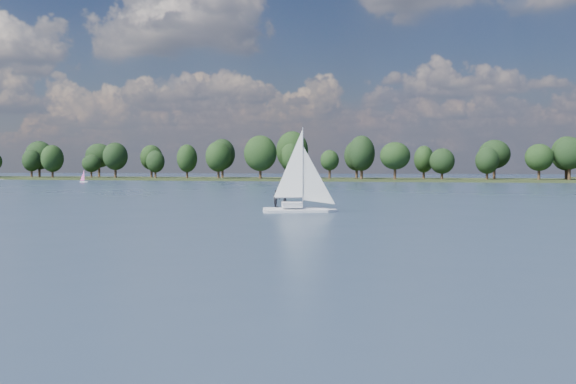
% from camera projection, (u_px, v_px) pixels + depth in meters
% --- Properties ---
extents(ground, '(700.00, 700.00, 0.00)m').
position_uv_depth(ground, '(430.00, 194.00, 114.21)').
color(ground, '#233342').
rests_on(ground, ground).
extents(far_shore, '(660.00, 40.00, 1.50)m').
position_uv_depth(far_shore, '(443.00, 181.00, 222.42)').
color(far_shore, black).
rests_on(far_shore, ground).
extents(sailboat, '(7.31, 4.53, 9.33)m').
position_uv_depth(sailboat, '(296.00, 188.00, 67.03)').
color(sailboat, silver).
rests_on(sailboat, ground).
extents(dinghy_pink, '(2.72, 1.20, 4.26)m').
position_uv_depth(dinghy_pink, '(84.00, 179.00, 204.60)').
color(dinghy_pink, white).
rests_on(dinghy_pink, ground).
extents(pontoon, '(4.32, 2.76, 0.50)m').
position_uv_depth(pontoon, '(2.00, 180.00, 245.70)').
color(pontoon, '#515355').
rests_on(pontoon, ground).
extents(treeline, '(562.95, 73.70, 18.85)m').
position_uv_depth(treeline, '(430.00, 157.00, 219.62)').
color(treeline, black).
rests_on(treeline, ground).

